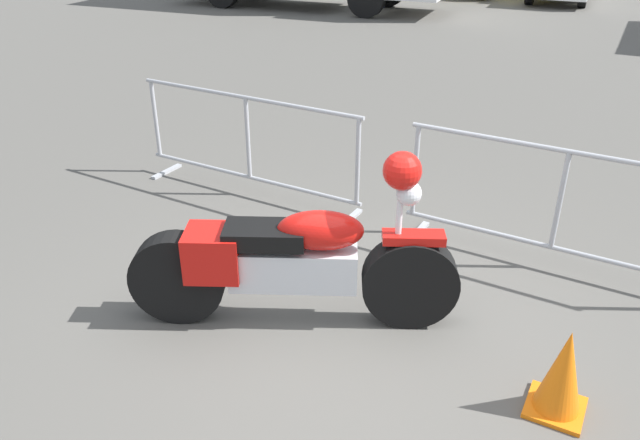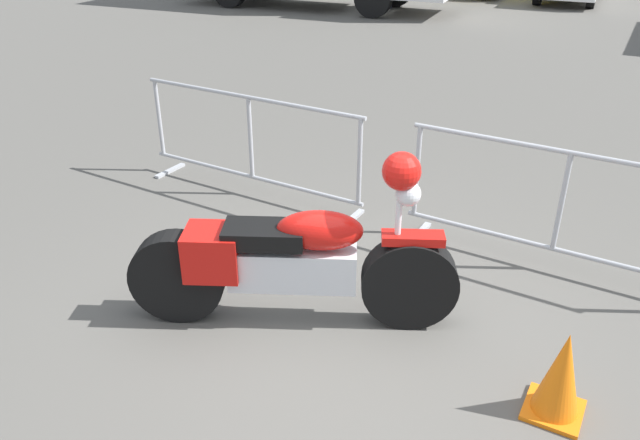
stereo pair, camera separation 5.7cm
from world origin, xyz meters
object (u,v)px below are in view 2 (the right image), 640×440
(crowd_barrier_near, at_px, (251,144))
(traffic_cone, at_px, (561,375))
(motorcycle, at_px, (292,260))
(crowd_barrier_far, at_px, (560,210))

(crowd_barrier_near, bearing_deg, traffic_cone, -26.35)
(motorcycle, relative_size, traffic_cone, 3.74)
(traffic_cone, bearing_deg, crowd_barrier_far, 102.22)
(motorcycle, xyz_separation_m, crowd_barrier_far, (1.51, 1.65, 0.05))
(crowd_barrier_near, xyz_separation_m, traffic_cone, (3.39, -1.68, -0.27))
(crowd_barrier_far, bearing_deg, motorcycle, -132.49)
(crowd_barrier_far, height_order, traffic_cone, crowd_barrier_far)
(crowd_barrier_far, xyz_separation_m, traffic_cone, (0.36, -1.68, -0.27))
(crowd_barrier_near, height_order, traffic_cone, crowd_barrier_near)
(crowd_barrier_near, bearing_deg, crowd_barrier_far, 0.00)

